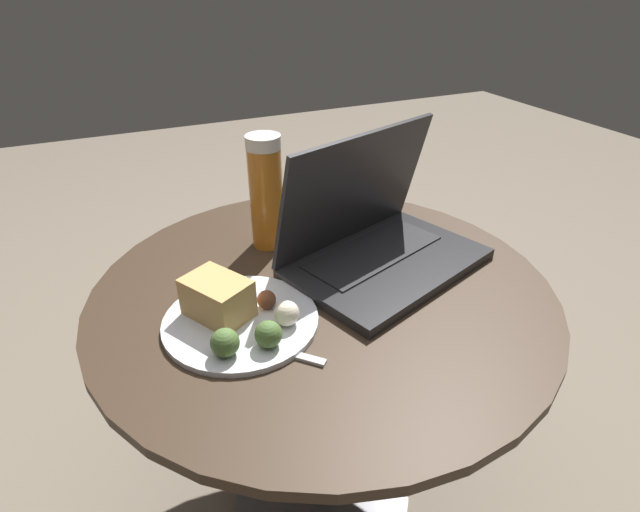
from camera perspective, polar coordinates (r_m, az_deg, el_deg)
The scene contains 6 objects.
ground_plane at distance 1.23m, azimuth 0.23°, elevation -25.38°, with size 6.00×6.00×0.00m, color #726656.
table at distance 0.91m, azimuth 0.28°, elevation -10.42°, with size 0.76×0.76×0.56m.
laptop at distance 0.87m, azimuth 6.41°, elevation 2.03°, with size 0.39×0.32×0.23m.
beer_glass at distance 0.91m, azimuth -6.19°, elevation 7.23°, with size 0.06×0.06×0.21m.
snack_plate at distance 0.74m, azimuth -9.60°, elevation -6.46°, with size 0.23×0.23×0.07m.
fork at distance 0.71m, azimuth -6.87°, elevation -10.12°, with size 0.13×0.13×0.00m.
Camera 1 is at (-0.29, -0.62, 1.02)m, focal length 28.00 mm.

